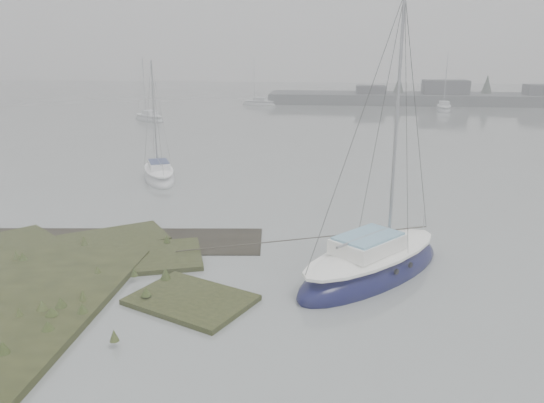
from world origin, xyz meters
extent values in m
plane|color=slate|center=(0.00, 30.00, 0.00)|extent=(160.00, 160.00, 0.00)
cube|color=#4C4F51|center=(26.00, 62.00, 0.60)|extent=(60.00, 8.00, 1.60)
cube|color=#424247|center=(10.00, 61.00, 1.40)|extent=(4.00, 3.00, 2.20)
cube|color=#424247|center=(20.00, 61.00, 1.80)|extent=(6.00, 3.00, 3.00)
cube|color=#424247|center=(32.00, 61.00, 1.55)|extent=(3.00, 3.00, 2.50)
cone|color=#384238|center=(14.00, 63.00, 2.20)|extent=(2.00, 2.00, 3.50)
cone|color=#384238|center=(26.00, 63.00, 2.20)|extent=(2.00, 2.00, 3.50)
ellipsoid|color=#0C0D37|center=(6.09, 2.13, 0.12)|extent=(6.28, 6.73, 1.69)
ellipsoid|color=white|center=(6.09, 2.13, 0.79)|extent=(5.35, 5.76, 0.48)
cube|color=white|center=(5.90, 1.91, 1.21)|extent=(2.69, 2.77, 0.50)
cube|color=#75A9C3|center=(5.90, 1.91, 1.49)|extent=(2.48, 2.56, 0.08)
cylinder|color=#939399|center=(6.68, 2.81, 5.11)|extent=(0.11, 0.11, 7.93)
cylinder|color=#939399|center=(5.77, 1.76, 1.49)|extent=(1.89, 2.15, 0.09)
ellipsoid|color=silver|center=(-5.40, 14.74, 0.09)|extent=(3.70, 5.45, 1.26)
ellipsoid|color=white|center=(-5.40, 14.74, 0.59)|extent=(3.11, 4.70, 0.36)
cube|color=white|center=(-5.31, 14.53, 0.91)|extent=(1.75, 2.09, 0.37)
cube|color=navy|center=(-5.31, 14.53, 1.12)|extent=(1.62, 1.92, 0.06)
cylinder|color=#939399|center=(-5.67, 15.35, 3.83)|extent=(0.08, 0.08, 5.95)
cylinder|color=#939399|center=(-5.25, 14.40, 1.12)|extent=(0.92, 1.93, 0.07)
ellipsoid|color=#A4A9AD|center=(-14.70, 40.23, 0.09)|extent=(4.83, 4.46, 1.20)
ellipsoid|color=white|center=(-14.70, 40.23, 0.57)|extent=(4.14, 3.79, 0.34)
cube|color=white|center=(-14.53, 40.10, 0.86)|extent=(1.98, 1.91, 0.35)
cube|color=silver|center=(-14.53, 40.10, 1.06)|extent=(1.83, 1.77, 0.06)
cylinder|color=#939399|center=(-15.18, 40.65, 3.65)|extent=(0.08, 0.08, 5.67)
cylinder|color=#939399|center=(-14.43, 40.00, 1.06)|extent=(1.55, 1.33, 0.06)
ellipsoid|color=#B0B5BB|center=(18.43, 53.18, 0.09)|extent=(2.47, 5.59, 1.31)
ellipsoid|color=white|center=(18.43, 53.18, 0.62)|extent=(2.02, 4.85, 0.37)
cube|color=white|center=(18.40, 52.95, 0.94)|extent=(1.39, 1.99, 0.39)
cube|color=silver|center=(18.40, 52.95, 1.16)|extent=(1.29, 1.82, 0.06)
cylinder|color=#939399|center=(18.52, 53.86, 3.97)|extent=(0.08, 0.08, 6.17)
cylinder|color=#939399|center=(18.38, 52.79, 1.16)|extent=(0.35, 2.15, 0.07)
ellipsoid|color=#B8BCC1|center=(-5.19, 57.29, 0.08)|extent=(5.00, 2.60, 1.16)
ellipsoid|color=silver|center=(-5.19, 57.29, 0.54)|extent=(4.33, 2.15, 0.33)
cube|color=silver|center=(-4.99, 57.24, 0.83)|extent=(1.82, 1.36, 0.34)
cube|color=#B0B5BB|center=(-4.99, 57.24, 1.02)|extent=(1.67, 1.26, 0.05)
cylinder|color=#939399|center=(-5.79, 57.42, 3.51)|extent=(0.07, 0.07, 5.45)
cylinder|color=#939399|center=(-4.86, 57.21, 1.02)|extent=(1.87, 0.49, 0.06)
camera|label=1|loc=(4.54, -14.76, 7.43)|focal=35.00mm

